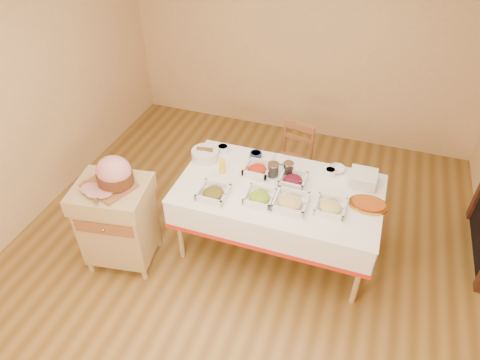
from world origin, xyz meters
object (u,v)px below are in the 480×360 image
bread_basket (205,154)px  plate_stack (363,178)px  ham_on_board (113,174)px  preserve_jar_left (273,170)px  dining_chair (292,161)px  brass_platter (368,204)px  mustard_bottle (222,166)px  dining_table (278,201)px  preserve_jar_right (288,169)px  butcher_cart (118,219)px

bread_basket → plate_stack: (1.49, 0.11, 0.01)m
ham_on_board → plate_stack: bearing=24.1°
preserve_jar_left → bread_basket: preserve_jar_left is taller
dining_chair → brass_platter: 1.26m
preserve_jar_left → mustard_bottle: size_ratio=0.76×
dining_table → preserve_jar_left: bearing=123.2°
preserve_jar_right → plate_stack: 0.67m
dining_chair → brass_platter: (0.85, -0.86, 0.35)m
plate_stack → butcher_cart: bearing=-155.5°
plate_stack → brass_platter: 0.31m
dining_table → preserve_jar_right: 0.31m
dining_chair → ham_on_board: (-1.22, -1.46, 0.58)m
dining_table → plate_stack: (0.69, 0.31, 0.22)m
dining_table → dining_chair: bearing=94.6°
preserve_jar_left → plate_stack: size_ratio=0.58×
ham_on_board → dining_chair: bearing=50.1°
dining_chair → mustard_bottle: 1.05m
butcher_cart → dining_chair: 1.95m
plate_stack → brass_platter: size_ratio=0.71×
preserve_jar_right → brass_platter: bearing=-15.3°
dining_table → brass_platter: bearing=1.0°
preserve_jar_left → preserve_jar_right: 0.14m
preserve_jar_right → ham_on_board: bearing=-148.6°
preserve_jar_left → plate_stack: bearing=10.9°
mustard_bottle → plate_stack: (1.25, 0.26, -0.02)m
dining_table → ham_on_board: ham_on_board is taller
dining_table → plate_stack: plate_stack is taller
butcher_cart → brass_platter: 2.22m
dining_table → ham_on_board: (-1.29, -0.58, 0.42)m
dining_table → bread_basket: (-0.80, 0.20, 0.21)m
dining_table → mustard_bottle: size_ratio=10.28×
ham_on_board → mustard_bottle: bearing=40.5°
butcher_cart → ham_on_board: bearing=38.1°
plate_stack → bread_basket: bearing=-175.8°
preserve_jar_left → mustard_bottle: mustard_bottle is taller
brass_platter → bread_basket: bearing=173.3°
ham_on_board → brass_platter: (2.07, 0.59, -0.23)m
dining_table → plate_stack: bearing=23.9°
dining_chair → ham_on_board: ham_on_board is taller
brass_platter → preserve_jar_right: bearing=164.7°
dining_table → butcher_cart: size_ratio=2.04×
brass_platter → mustard_bottle: bearing=178.8°
mustard_bottle → brass_platter: 1.34m
plate_stack → brass_platter: plate_stack is taller
butcher_cart → plate_stack: 2.25m
plate_stack → mustard_bottle: bearing=-168.1°
butcher_cart → mustard_bottle: 1.07m
bread_basket → butcher_cart: bearing=-123.3°
dining_table → butcher_cart: bearing=-155.2°
mustard_bottle → butcher_cart: bearing=-139.6°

